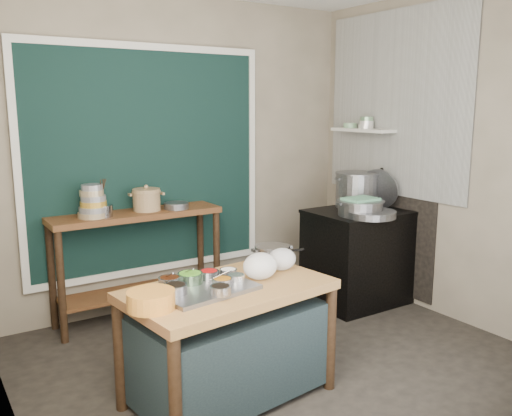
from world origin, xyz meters
TOP-DOWN VIEW (x-y plane):
  - floor at (0.00, 0.00)m, footprint 3.50×3.00m
  - back_wall at (0.00, 1.51)m, footprint 3.50×0.02m
  - right_wall at (1.76, 0.00)m, footprint 0.02×3.00m
  - curtain_panel at (-0.35, 1.47)m, footprint 2.10×0.02m
  - curtain_frame at (-0.35, 1.46)m, footprint 2.22×0.03m
  - tile_panel at (1.74, 0.55)m, footprint 0.02×1.70m
  - soot_patch at (1.74, 0.65)m, footprint 0.01×1.30m
  - wall_shelf at (1.63, 0.85)m, footprint 0.22×0.70m
  - prep_table at (-0.56, -0.30)m, footprint 1.33×0.86m
  - back_counter at (-0.55, 1.28)m, footprint 1.45×0.40m
  - stove_block at (1.35, 0.55)m, footprint 0.90×0.68m
  - stove_top at (1.35, 0.55)m, footprint 0.92×0.69m
  - condiment_tray at (-0.73, -0.30)m, footprint 0.63×0.49m
  - condiment_bowls at (-0.73, -0.27)m, footprint 0.54×0.42m
  - yellow_basin at (-1.10, -0.40)m, footprint 0.29×0.29m
  - saucepan at (-0.08, -0.07)m, footprint 0.28×0.28m
  - plastic_bag_a at (-0.32, -0.29)m, footprint 0.26×0.23m
  - plastic_bag_b at (-0.10, -0.21)m, footprint 0.20×0.18m
  - bowl_stack at (-0.92, 1.24)m, footprint 0.24×0.24m
  - utensil_cup at (-0.85, 1.23)m, footprint 0.20×0.20m
  - ceramic_crock at (-0.45, 1.28)m, footprint 0.31×0.31m
  - wide_bowl at (-0.20, 1.22)m, footprint 0.28×0.28m
  - stock_pot at (1.43, 0.70)m, footprint 0.50×0.50m
  - pot_lid at (1.57, 0.54)m, footprint 0.19×0.40m
  - steamer at (1.18, 0.38)m, footprint 0.51×0.51m
  - green_cloth at (1.18, 0.38)m, footprint 0.28×0.22m
  - shallow_pan at (1.21, 0.28)m, footprint 0.51×0.51m
  - shelf_bowl_stack at (1.63, 0.80)m, footprint 0.14×0.14m
  - shelf_bowl_green at (1.63, 1.03)m, footprint 0.15×0.15m

SIDE VIEW (x-z plane):
  - floor at x=0.00m, z-range -0.02..0.00m
  - prep_table at x=-0.56m, z-range 0.00..0.75m
  - stove_block at x=1.35m, z-range 0.00..0.85m
  - back_counter at x=-0.55m, z-range 0.00..0.95m
  - soot_patch at x=1.74m, z-range 0.05..1.35m
  - condiment_tray at x=-0.73m, z-range 0.75..0.78m
  - yellow_basin at x=-1.10m, z-range 0.75..0.85m
  - condiment_bowls at x=-0.73m, z-range 0.77..0.83m
  - saucepan at x=-0.08m, z-range 0.75..0.88m
  - plastic_bag_b at x=-0.10m, z-range 0.75..0.90m
  - plastic_bag_a at x=-0.32m, z-range 0.75..0.92m
  - stove_top at x=1.35m, z-range 0.85..0.88m
  - shallow_pan at x=1.21m, z-range 0.88..0.94m
  - steamer at x=1.18m, z-range 0.88..1.02m
  - wide_bowl at x=-0.20m, z-range 0.95..1.00m
  - utensil_cup at x=-0.85m, z-range 0.95..1.04m
  - green_cloth at x=1.18m, z-range 1.02..1.04m
  - ceramic_crock at x=-0.45m, z-range 0.95..1.12m
  - stock_pot at x=1.43m, z-range 0.88..1.21m
  - bowl_stack at x=-0.92m, z-range 0.93..1.20m
  - pot_lid at x=1.57m, z-range 0.88..1.26m
  - curtain_panel at x=-0.35m, z-range 0.40..2.30m
  - curtain_frame at x=-0.35m, z-range 0.34..2.36m
  - back_wall at x=0.00m, z-range 0.00..2.80m
  - right_wall at x=1.76m, z-range 0.00..2.80m
  - wall_shelf at x=1.63m, z-range 1.59..1.61m
  - shelf_bowl_green at x=1.63m, z-range 1.61..1.66m
  - shelf_bowl_stack at x=1.63m, z-range 1.61..1.73m
  - tile_panel at x=1.74m, z-range 1.00..2.70m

